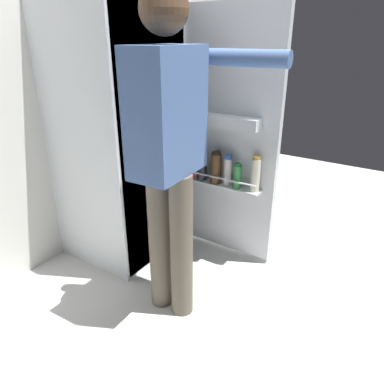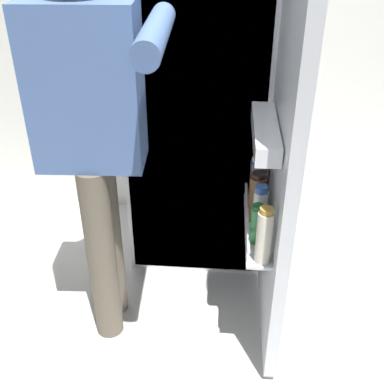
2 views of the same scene
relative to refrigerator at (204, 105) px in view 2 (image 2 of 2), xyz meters
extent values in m
plane|color=silver|center=(-0.03, -0.51, -0.83)|extent=(5.59, 5.59, 0.00)
cube|color=silver|center=(-0.03, 0.05, 0.00)|extent=(0.67, 0.63, 1.67)
cube|color=white|center=(-0.03, -0.26, 0.00)|extent=(0.63, 0.01, 1.63)
cube|color=white|center=(-0.03, -0.21, 0.09)|extent=(0.59, 0.09, 0.01)
cube|color=silver|center=(0.33, -0.59, -0.01)|extent=(0.05, 0.66, 1.59)
cube|color=white|center=(0.26, -0.59, -0.30)|extent=(0.10, 0.52, 0.01)
cylinder|color=silver|center=(0.21, -0.59, -0.24)|extent=(0.01, 0.50, 0.01)
cube|color=white|center=(0.26, -0.59, 0.12)|extent=(0.09, 0.44, 0.07)
cylinder|color=white|center=(0.26, -0.62, -0.21)|extent=(0.06, 0.06, 0.18)
cylinder|color=#335BB2|center=(0.26, -0.62, -0.10)|extent=(0.05, 0.05, 0.02)
cylinder|color=#333842|center=(0.26, -0.42, -0.19)|extent=(0.07, 0.07, 0.21)
cylinder|color=silver|center=(0.26, -0.42, -0.08)|extent=(0.06, 0.06, 0.02)
cylinder|color=#EDE5CC|center=(0.27, -0.81, -0.19)|extent=(0.06, 0.06, 0.21)
cylinder|color=#B78933|center=(0.27, -0.81, -0.08)|extent=(0.05, 0.05, 0.02)
cylinder|color=green|center=(0.25, -0.69, -0.22)|extent=(0.05, 0.05, 0.15)
cylinder|color=#195B28|center=(0.25, -0.69, -0.14)|extent=(0.05, 0.05, 0.02)
cylinder|color=brown|center=(0.25, -0.53, -0.20)|extent=(0.07, 0.07, 0.20)
cylinder|color=black|center=(0.25, -0.53, -0.09)|extent=(0.06, 0.06, 0.02)
cylinder|color=#DB4C47|center=(0.26, -0.37, -0.20)|extent=(0.07, 0.07, 0.20)
cylinder|color=#B22D28|center=(0.26, -0.37, -0.09)|extent=(0.06, 0.06, 0.02)
cylinder|color=#665B4C|center=(-0.38, -0.55, -0.42)|extent=(0.12, 0.12, 0.82)
cylinder|color=#665B4C|center=(-0.38, -0.69, -0.42)|extent=(0.12, 0.12, 0.82)
cube|color=#4C6BA3|center=(-0.38, -0.62, 0.28)|extent=(0.40, 0.24, 0.58)
cylinder|color=#4C6BA3|center=(-0.39, -0.43, 0.26)|extent=(0.08, 0.08, 0.55)
cylinder|color=#4C6BA3|center=(-0.10, -0.80, 0.51)|extent=(0.11, 0.55, 0.08)
camera|label=1|loc=(-1.70, -1.63, 0.61)|focal=33.67mm
camera|label=2|loc=(0.12, -2.19, 0.81)|focal=43.92mm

